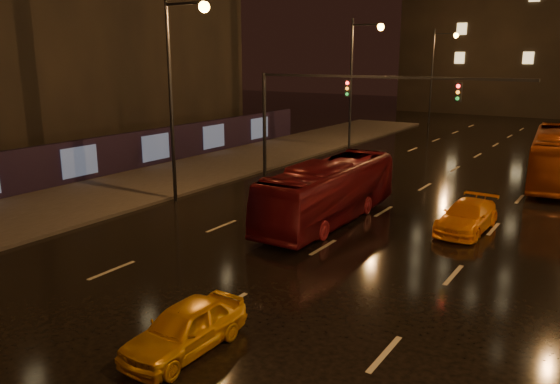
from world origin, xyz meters
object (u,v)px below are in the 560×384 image
bus_curb (557,157)px  taxi_far (467,216)px  bus_red (329,191)px  taxi_near (185,328)px

bus_curb → taxi_far: bus_curb is taller
bus_red → taxi_near: 12.05m
bus_curb → taxi_far: size_ratio=2.58×
bus_curb → taxi_near: size_ratio=3.07×
bus_red → taxi_far: bus_red is taller
taxi_near → taxi_far: (3.32, 13.68, 0.01)m
bus_red → bus_curb: bus_curb is taller
taxi_far → bus_red: bearing=-159.5°
bus_red → taxi_far: size_ratio=2.25×
bus_red → taxi_far: bearing=17.3°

